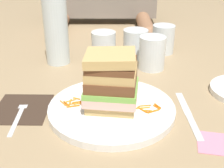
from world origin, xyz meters
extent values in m
plane|color=#9E8460|center=(0.00, 0.00, 0.00)|extent=(3.00, 3.00, 0.00)
cylinder|color=white|center=(-0.01, -0.02, 0.01)|extent=(0.29, 0.29, 0.02)
cube|color=tan|center=(-0.01, -0.02, 0.03)|extent=(0.12, 0.11, 0.02)
cube|color=beige|center=(-0.01, -0.02, 0.05)|extent=(0.13, 0.12, 0.02)
cube|color=#7AB74C|center=(-0.01, -0.02, 0.06)|extent=(0.13, 0.12, 0.01)
cube|color=brown|center=(-0.01, -0.02, 0.08)|extent=(0.12, 0.11, 0.02)
cube|color=tan|center=(-0.01, -0.02, 0.10)|extent=(0.12, 0.11, 0.02)
cube|color=brown|center=(-0.01, -0.02, 0.12)|extent=(0.11, 0.11, 0.01)
cube|color=tan|center=(-0.01, -0.02, 0.13)|extent=(0.11, 0.10, 0.02)
cylinder|color=orange|center=(-0.08, -0.01, 0.02)|extent=(0.03, 0.01, 0.00)
cylinder|color=orange|center=(-0.10, 0.00, 0.02)|extent=(0.02, 0.01, 0.00)
cylinder|color=orange|center=(-0.12, -0.01, 0.02)|extent=(0.02, 0.02, 0.00)
cylinder|color=orange|center=(-0.10, -0.03, 0.02)|extent=(0.03, 0.01, 0.00)
cylinder|color=orange|center=(-0.10, -0.02, 0.02)|extent=(0.03, 0.01, 0.00)
cylinder|color=orange|center=(-0.08, -0.02, 0.02)|extent=(0.02, 0.01, 0.00)
cylinder|color=orange|center=(-0.09, 0.01, 0.02)|extent=(0.02, 0.01, 0.00)
cylinder|color=orange|center=(-0.09, -0.01, 0.02)|extent=(0.02, 0.01, 0.00)
cylinder|color=orange|center=(-0.10, -0.01, 0.02)|extent=(0.01, 0.03, 0.00)
cylinder|color=orange|center=(-0.11, -0.01, 0.02)|extent=(0.02, 0.02, 0.00)
cylinder|color=orange|center=(0.07, -0.02, 0.02)|extent=(0.03, 0.01, 0.00)
cylinder|color=orange|center=(0.08, -0.05, 0.02)|extent=(0.03, 0.02, 0.00)
cylinder|color=orange|center=(0.10, -0.03, 0.02)|extent=(0.01, 0.02, 0.00)
cylinder|color=orange|center=(0.09, -0.03, 0.02)|extent=(0.02, 0.02, 0.00)
cylinder|color=orange|center=(0.07, -0.04, 0.02)|extent=(0.02, 0.01, 0.00)
cylinder|color=orange|center=(0.06, -0.03, 0.02)|extent=(0.03, 0.01, 0.00)
cylinder|color=orange|center=(0.06, -0.04, 0.02)|extent=(0.02, 0.03, 0.00)
cube|color=#38281E|center=(-0.22, -0.01, 0.00)|extent=(0.13, 0.14, 0.00)
cube|color=silver|center=(-0.22, -0.06, 0.00)|extent=(0.01, 0.11, 0.00)
cube|color=silver|center=(-0.22, 0.00, 0.00)|extent=(0.02, 0.02, 0.00)
cylinder|color=silver|center=(-0.21, 0.03, 0.00)|extent=(0.00, 0.04, 0.00)
cylinder|color=silver|center=(-0.22, 0.03, 0.00)|extent=(0.00, 0.04, 0.00)
cylinder|color=silver|center=(-0.22, 0.03, 0.00)|extent=(0.00, 0.04, 0.00)
cylinder|color=silver|center=(-0.23, 0.03, 0.00)|extent=(0.00, 0.04, 0.00)
cube|color=silver|center=(0.17, -0.08, 0.00)|extent=(0.02, 0.10, 0.00)
cube|color=silver|center=(0.16, 0.02, 0.00)|extent=(0.02, 0.11, 0.00)
cylinder|color=white|center=(0.11, 0.23, 0.05)|extent=(0.08, 0.08, 0.10)
cylinder|color=orange|center=(0.11, 0.23, 0.03)|extent=(0.07, 0.07, 0.07)
cylinder|color=silver|center=(-0.18, 0.28, 0.11)|extent=(0.07, 0.07, 0.23)
cylinder|color=silver|center=(-0.03, 0.28, 0.05)|extent=(0.08, 0.08, 0.10)
cylinder|color=silver|center=(0.07, 0.32, 0.05)|extent=(0.08, 0.08, 0.09)
cylinder|color=silver|center=(0.16, 0.36, 0.05)|extent=(0.07, 0.07, 0.09)
cube|color=pink|center=(0.20, -0.14, 0.00)|extent=(0.11, 0.09, 0.00)
cylinder|color=#936647|center=(-0.23, 0.59, 0.03)|extent=(0.06, 0.23, 0.06)
cylinder|color=#936647|center=(0.13, 0.59, 0.03)|extent=(0.06, 0.23, 0.06)
sphere|color=#936647|center=(-0.23, 0.48, 0.03)|extent=(0.06, 0.06, 0.06)
sphere|color=#936647|center=(0.13, 0.48, 0.03)|extent=(0.06, 0.06, 0.06)
camera|label=1|loc=(-0.01, -0.61, 0.37)|focal=48.32mm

